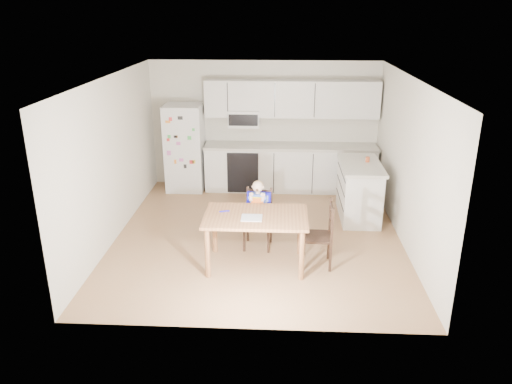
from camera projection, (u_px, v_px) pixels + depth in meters
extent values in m
cube|color=#986B45|center=(258.00, 235.00, 8.04)|extent=(4.50, 5.00, 0.01)
cube|color=beige|center=(264.00, 125.00, 9.94)|extent=(4.50, 0.02, 2.50)
cube|color=beige|center=(113.00, 159.00, 7.71)|extent=(0.02, 5.00, 2.50)
cube|color=beige|center=(408.00, 163.00, 7.49)|extent=(0.02, 5.00, 2.50)
cube|color=white|center=(258.00, 78.00, 7.16)|extent=(4.50, 5.00, 0.01)
cube|color=silver|center=(185.00, 148.00, 9.83)|extent=(0.72, 0.70, 1.70)
cube|color=silver|center=(290.00, 169.00, 9.92)|extent=(3.34, 0.60, 0.86)
cube|color=beige|center=(291.00, 147.00, 9.75)|extent=(3.37, 0.62, 0.05)
cube|color=black|center=(243.00, 173.00, 9.67)|extent=(0.60, 0.02, 0.80)
cube|color=silver|center=(292.00, 99.00, 9.56)|extent=(3.34, 0.34, 0.70)
cube|color=silver|center=(244.00, 118.00, 9.71)|extent=(0.60, 0.38, 0.33)
cube|color=silver|center=(359.00, 192.00, 8.61)|extent=(0.62, 1.25, 0.91)
cube|color=beige|center=(361.00, 165.00, 8.44)|extent=(0.69, 1.31, 0.05)
cylinder|color=#C04E25|center=(368.00, 159.00, 8.51)|extent=(0.07, 0.07, 0.09)
cube|color=brown|center=(256.00, 217.00, 6.86)|extent=(1.42, 0.91, 0.04)
cylinder|color=brown|center=(207.00, 253.00, 6.68)|extent=(0.07, 0.07, 0.72)
cylinder|color=brown|center=(215.00, 229.00, 7.38)|extent=(0.07, 0.07, 0.72)
cylinder|color=brown|center=(302.00, 255.00, 6.61)|extent=(0.07, 0.07, 0.72)
cylinder|color=brown|center=(300.00, 231.00, 7.32)|extent=(0.07, 0.07, 0.72)
cube|color=#A1A1A5|center=(252.00, 218.00, 6.76)|extent=(0.28, 0.25, 0.01)
cylinder|color=#130FB0|center=(224.00, 211.00, 6.97)|extent=(0.12, 0.06, 0.02)
cube|color=black|center=(258.00, 222.00, 7.51)|extent=(0.43, 0.43, 0.03)
cube|color=black|center=(244.00, 239.00, 7.44)|extent=(0.04, 0.04, 0.40)
cube|color=black|center=(248.00, 229.00, 7.78)|extent=(0.04, 0.04, 0.40)
cube|color=black|center=(268.00, 241.00, 7.40)|extent=(0.04, 0.04, 0.40)
cube|color=black|center=(271.00, 230.00, 7.73)|extent=(0.04, 0.04, 0.40)
cube|color=black|center=(259.00, 202.00, 7.59)|extent=(0.40, 0.07, 0.47)
cube|color=#130FB0|center=(258.00, 218.00, 7.49)|extent=(0.39, 0.35, 0.09)
cube|color=#130FB0|center=(259.00, 202.00, 7.54)|extent=(0.36, 0.09, 0.32)
cube|color=#6677E4|center=(258.00, 215.00, 7.45)|extent=(0.30, 0.27, 0.02)
cube|color=#2B35A9|center=(258.00, 201.00, 7.41)|extent=(0.22, 0.15, 0.25)
cube|color=#F23D18|center=(257.00, 203.00, 7.35)|extent=(0.18, 0.03, 0.19)
sphere|color=beige|center=(258.00, 187.00, 7.32)|extent=(0.17, 0.17, 0.16)
ellipsoid|color=olive|center=(258.00, 186.00, 7.31)|extent=(0.17, 0.16, 0.13)
cube|color=black|center=(317.00, 237.00, 6.98)|extent=(0.43, 0.43, 0.03)
cube|color=black|center=(302.00, 245.00, 7.25)|extent=(0.04, 0.04, 0.42)
cube|color=black|center=(329.00, 245.00, 7.22)|extent=(0.04, 0.04, 0.42)
cube|color=black|center=(303.00, 257.00, 6.89)|extent=(0.04, 0.04, 0.42)
cube|color=black|center=(330.00, 258.00, 6.86)|extent=(0.04, 0.04, 0.42)
cube|color=black|center=(331.00, 220.00, 6.87)|extent=(0.04, 0.42, 0.50)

